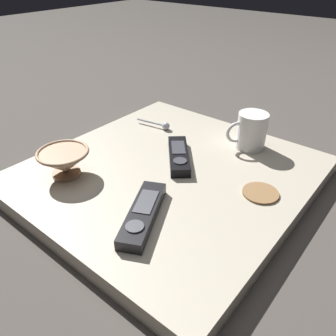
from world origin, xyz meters
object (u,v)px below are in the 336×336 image
(coffee_mug, at_px, (251,131))
(tv_remote_far, at_px, (179,156))
(teaspoon, at_px, (163,125))
(cereal_bowl, at_px, (64,162))
(tv_remote_near, at_px, (143,214))
(drink_coaster, at_px, (261,193))

(coffee_mug, xyz_separation_m, tv_remote_far, (-0.11, -0.18, -0.04))
(teaspoon, xyz_separation_m, tv_remote_far, (0.15, -0.12, 0.00))
(cereal_bowl, relative_size, teaspoon, 1.08)
(tv_remote_near, bearing_deg, tv_remote_far, 110.61)
(teaspoon, distance_m, drink_coaster, 0.41)
(cereal_bowl, xyz_separation_m, tv_remote_near, (0.26, -0.00, -0.02))
(coffee_mug, relative_size, tv_remote_far, 0.64)
(tv_remote_near, distance_m, tv_remote_far, 0.25)
(coffee_mug, bearing_deg, drink_coaster, -55.28)
(cereal_bowl, xyz_separation_m, tv_remote_far, (0.17, 0.23, -0.03))
(cereal_bowl, relative_size, tv_remote_far, 0.76)
(coffee_mug, xyz_separation_m, tv_remote_near, (-0.02, -0.41, -0.04))
(cereal_bowl, height_order, coffee_mug, coffee_mug)
(tv_remote_near, relative_size, drink_coaster, 2.41)
(teaspoon, xyz_separation_m, tv_remote_near, (0.24, -0.35, 0.00))
(teaspoon, bearing_deg, drink_coaster, -16.83)
(tv_remote_near, xyz_separation_m, drink_coaster, (0.15, 0.23, -0.01))
(tv_remote_far, bearing_deg, teaspoon, 142.70)
(coffee_mug, bearing_deg, teaspoon, -166.53)
(teaspoon, height_order, tv_remote_near, tv_remote_near)
(teaspoon, bearing_deg, coffee_mug, 13.47)
(coffee_mug, height_order, teaspoon, coffee_mug)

